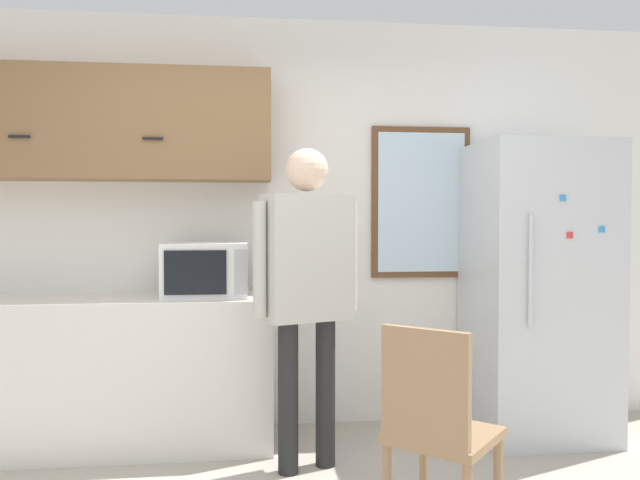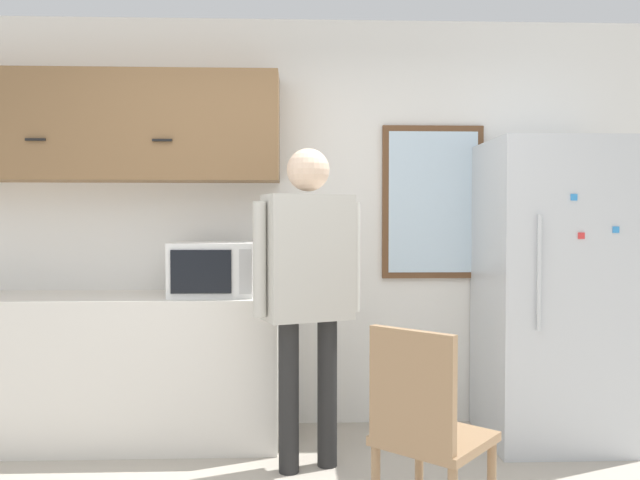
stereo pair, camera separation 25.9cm
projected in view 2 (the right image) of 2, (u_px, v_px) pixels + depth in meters
back_wall at (284, 223)px, 4.19m from camera, size 6.00×0.06×2.70m
counter at (103, 369)px, 3.84m from camera, size 2.17×0.60×0.91m
upper_cabinets at (107, 127)px, 3.94m from camera, size 2.17×0.33×0.69m
microwave at (214, 269)px, 3.83m from camera, size 0.50×0.43×0.33m
person at (308, 272)px, 3.40m from camera, size 0.59×0.37×1.76m
refrigerator at (550, 291)px, 3.86m from camera, size 0.80×0.75×1.86m
chair at (425, 425)px, 2.64m from camera, size 0.60×0.60×0.92m
window at (433, 202)px, 4.18m from camera, size 0.68×0.05×1.02m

